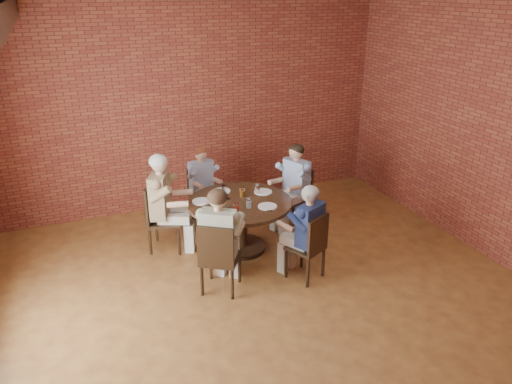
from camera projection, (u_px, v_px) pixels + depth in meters
name	position (u px, v px, depth m)	size (l,w,h in m)	color
floor	(280.00, 314.00, 5.77)	(7.00, 7.00, 0.00)	#9E6931
ceiling	(288.00, 1.00, 4.46)	(7.00, 7.00, 0.00)	silver
wall_back	(192.00, 106.00, 8.10)	(7.00, 7.00, 0.00)	brown
dining_table	(240.00, 215.00, 7.01)	(1.46, 1.46, 0.75)	black
chair_a	(297.00, 194.00, 7.76)	(0.55, 0.55, 0.94)	black
diner_a	(294.00, 186.00, 7.65)	(0.53, 0.65, 1.33)	#3A5C99
chair_b	(201.00, 192.00, 7.92)	(0.44, 0.44, 0.88)	black
diner_b	(203.00, 186.00, 7.82)	(0.46, 0.57, 1.22)	#94A0BD
chair_c	(159.00, 215.00, 7.04)	(0.62, 0.62, 0.98)	black
diner_c	(165.00, 203.00, 6.96)	(0.58, 0.71, 1.42)	brown
chair_d	(218.00, 256.00, 5.99)	(0.61, 0.61, 0.95)	black
diner_d	(220.00, 240.00, 6.01)	(0.54, 0.67, 1.36)	#B7A48F
chair_e	(311.00, 245.00, 6.29)	(0.54, 0.54, 0.91)	black
diner_e	(306.00, 233.00, 6.28)	(0.50, 0.61, 1.28)	#1B264E
plate_a	(263.00, 192.00, 7.21)	(0.26, 0.26, 0.01)	white
plate_b	(221.00, 191.00, 7.23)	(0.26, 0.26, 0.01)	white
plate_c	(201.00, 201.00, 6.90)	(0.26, 0.26, 0.01)	white
plate_d	(267.00, 206.00, 6.74)	(0.26, 0.26, 0.01)	white
glass_a	(257.00, 189.00, 7.15)	(0.07, 0.07, 0.14)	white
glass_b	(242.00, 192.00, 7.04)	(0.07, 0.07, 0.14)	white
glass_c	(224.00, 190.00, 7.11)	(0.07, 0.07, 0.14)	white
glass_d	(223.00, 194.00, 6.98)	(0.07, 0.07, 0.14)	white
glass_e	(228.00, 203.00, 6.68)	(0.07, 0.07, 0.14)	white
glass_f	(236.00, 208.00, 6.55)	(0.07, 0.07, 0.14)	white
glass_g	(249.00, 203.00, 6.69)	(0.07, 0.07, 0.14)	white
smartphone	(268.00, 209.00, 6.67)	(0.07, 0.15, 0.01)	black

